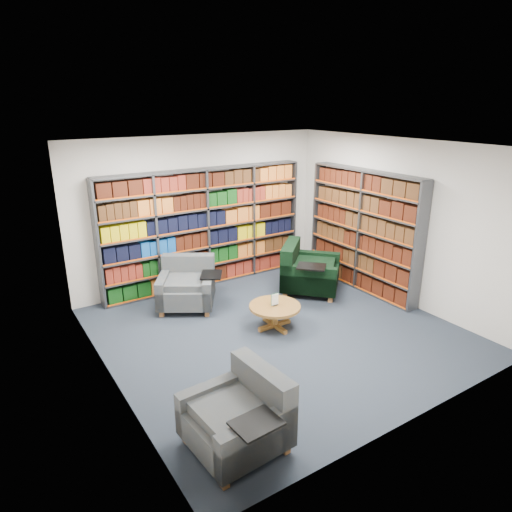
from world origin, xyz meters
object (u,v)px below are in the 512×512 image
chair_teal_left (187,287)px  coffee_table (275,310)px  chair_green_right (305,272)px  chair_teal_front (242,417)px

chair_teal_left → coffee_table: bearing=-62.7°
chair_green_right → chair_teal_front: (-3.06, -2.80, -0.04)m
chair_teal_front → coffee_table: chair_teal_front is taller
chair_green_right → chair_teal_left: bearing=163.3°
chair_teal_front → coffee_table: (1.75, 1.92, -0.03)m
chair_teal_left → coffee_table: 1.70m
chair_teal_left → chair_green_right: size_ratio=0.90×
chair_green_right → coffee_table: 1.58m
chair_teal_left → coffee_table: (0.78, -1.51, -0.03)m
coffee_table → chair_green_right: bearing=34.0°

